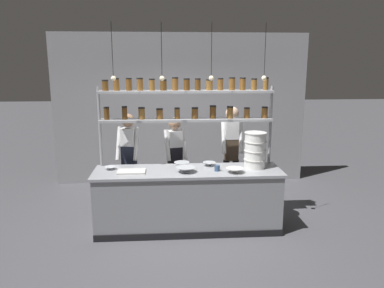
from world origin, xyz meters
TOP-DOWN VIEW (x-y plane):
  - ground_plane at (0.00, 0.00)m, footprint 40.00×40.00m
  - back_wall at (0.00, 2.38)m, footprint 5.17×0.12m
  - prep_counter at (0.00, -0.00)m, footprint 2.77×0.76m
  - spice_shelf_unit at (0.00, 0.33)m, footprint 2.65×0.28m
  - chef_left at (-0.92, 0.67)m, footprint 0.40×0.32m
  - chef_center at (-0.17, 0.76)m, footprint 0.41×0.33m
  - chef_right at (0.79, 0.82)m, footprint 0.36×0.30m
  - container_stack at (1.01, 0.06)m, footprint 0.33×0.33m
  - cutting_board at (-0.82, -0.06)m, footprint 0.40×0.26m
  - prep_bowl_near_left at (0.34, 0.22)m, footprint 0.20×0.20m
  - prep_bowl_center_front at (-1.15, 0.11)m, footprint 0.16×0.16m
  - prep_bowl_center_back at (-0.04, -0.11)m, footprint 0.29×0.29m
  - prep_bowl_near_right at (0.67, -0.18)m, footprint 0.25×0.25m
  - prep_bowl_far_left at (-0.08, 0.21)m, footprint 0.24×0.24m
  - serving_cup_front at (0.43, -0.07)m, footprint 0.08×0.08m
  - pendant_light_row at (0.01, 0.00)m, footprint 2.19×0.07m

SIDE VIEW (x-z plane):
  - ground_plane at x=0.00m, z-range 0.00..0.00m
  - prep_counter at x=0.00m, z-range 0.00..0.92m
  - chef_center at x=-0.17m, z-range 0.11..1.72m
  - cutting_board at x=-0.82m, z-range 0.92..0.94m
  - prep_bowl_center_front at x=-1.15m, z-range 0.92..0.96m
  - prep_bowl_near_left at x=0.34m, z-range 0.92..0.97m
  - prep_bowl_far_left at x=-0.08m, z-range 0.92..0.98m
  - prep_bowl_near_right at x=0.67m, z-range 0.92..0.99m
  - prep_bowl_center_back at x=-0.04m, z-range 0.92..1.00m
  - serving_cup_front at x=0.43m, z-range 0.92..1.00m
  - chef_left at x=-0.92m, z-range 0.13..1.80m
  - chef_right at x=0.79m, z-range 0.15..1.91m
  - container_stack at x=1.01m, z-range 0.92..1.46m
  - back_wall at x=0.00m, z-range 0.00..3.06m
  - spice_shelf_unit at x=0.00m, z-range 0.69..2.96m
  - pendant_light_row at x=0.01m, z-range 1.91..2.70m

